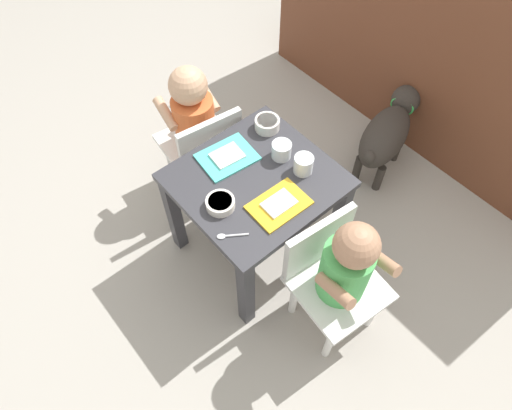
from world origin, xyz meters
TOP-DOWN VIEW (x-y plane):
  - ground_plane at (0.00, 0.00)m, footprint 7.00×7.00m
  - kitchen_cabinet_back at (0.00, 1.08)m, footprint 1.74×0.33m
  - dining_table at (0.00, 0.00)m, footprint 0.49×0.52m
  - seated_child_left at (-0.40, 0.04)m, footprint 0.31×0.31m
  - seated_child_right at (0.40, 0.01)m, footprint 0.31×0.31m
  - dog at (0.03, 0.72)m, footprint 0.28×0.48m
  - food_tray_left at (-0.13, -0.02)m, footprint 0.17×0.20m
  - food_tray_right at (0.13, -0.02)m, footprint 0.14×0.19m
  - water_cup_left at (0.08, 0.14)m, footprint 0.07×0.07m
  - water_cup_right at (-0.02, 0.13)m, footprint 0.07×0.07m
  - veggie_bowl_far at (0.01, -0.16)m, footprint 0.09×0.09m
  - veggie_bowl_near at (-0.15, 0.18)m, footprint 0.09×0.09m
  - spoon_by_left_tray at (0.12, -0.21)m, footprint 0.07×0.09m

SIDE VIEW (x-z plane):
  - ground_plane at x=0.00m, z-range 0.00..0.00m
  - dog at x=0.03m, z-range 0.05..0.38m
  - dining_table at x=0.00m, z-range 0.14..0.58m
  - seated_child_right at x=0.40m, z-range 0.07..0.69m
  - seated_child_left at x=-0.40m, z-range 0.08..0.70m
  - kitchen_cabinet_back at x=0.00m, z-range 0.00..0.91m
  - spoon_by_left_tray at x=0.12m, z-range 0.45..0.46m
  - food_tray_right at x=0.13m, z-range 0.45..0.46m
  - food_tray_left at x=-0.13m, z-range 0.45..0.46m
  - veggie_bowl_far at x=0.01m, z-range 0.45..0.48m
  - veggie_bowl_near at x=-0.15m, z-range 0.45..0.49m
  - water_cup_right at x=-0.02m, z-range 0.45..0.51m
  - water_cup_left at x=0.08m, z-range 0.45..0.51m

